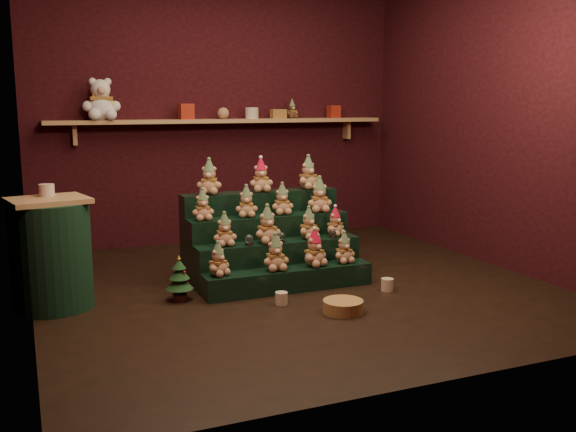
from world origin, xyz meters
name	(u,v)px	position (x,y,z in m)	size (l,w,h in m)	color
ground	(294,286)	(0.00, 0.00, 0.00)	(4.00, 4.00, 0.00)	black
back_wall	(219,111)	(0.00, 2.05, 1.40)	(4.00, 0.10, 2.80)	black
front_wall	(458,120)	(0.00, -2.05, 1.40)	(4.00, 0.10, 2.80)	black
left_wall	(10,116)	(-2.05, 0.00, 1.40)	(0.10, 4.00, 2.80)	black
right_wall	(501,113)	(2.05, 0.00, 1.40)	(0.10, 4.00, 2.80)	black
back_shelf	(224,121)	(0.00, 1.87, 1.29)	(3.60, 0.26, 0.24)	tan
riser_tier_front	(289,279)	(-0.08, -0.09, 0.09)	(1.40, 0.22, 0.18)	black
riser_tier_midfront	(279,262)	(-0.08, 0.13, 0.18)	(1.40, 0.22, 0.36)	black
riser_tier_midback	(269,246)	(-0.08, 0.35, 0.27)	(1.40, 0.22, 0.54)	black
riser_tier_back	(260,231)	(-0.08, 0.57, 0.36)	(1.40, 0.22, 0.72)	black
teddy_0	(218,259)	(-0.66, -0.08, 0.31)	(0.19, 0.17, 0.26)	tan
teddy_1	(275,252)	(-0.20, -0.10, 0.32)	(0.21, 0.19, 0.29)	tan
teddy_2	(314,248)	(0.14, -0.10, 0.33)	(0.21, 0.19, 0.30)	tan
teddy_3	(344,248)	(0.41, -0.09, 0.31)	(0.18, 0.16, 0.26)	tan
teddy_4	(225,230)	(-0.54, 0.13, 0.49)	(0.19, 0.17, 0.26)	tan
teddy_5	(267,224)	(-0.19, 0.11, 0.51)	(0.22, 0.20, 0.31)	tan
teddy_6	(309,223)	(0.19, 0.12, 0.49)	(0.19, 0.17, 0.26)	tan
teddy_7	(335,222)	(0.45, 0.15, 0.48)	(0.18, 0.16, 0.25)	tan
teddy_8	(203,205)	(-0.66, 0.35, 0.67)	(0.18, 0.16, 0.26)	tan
teddy_9	(246,201)	(-0.28, 0.36, 0.67)	(0.19, 0.17, 0.26)	tan
teddy_10	(282,199)	(0.05, 0.36, 0.67)	(0.19, 0.17, 0.26)	tan
teddy_11	(319,195)	(0.39, 0.35, 0.69)	(0.22, 0.19, 0.30)	tan
teddy_12	(209,177)	(-0.54, 0.57, 0.87)	(0.21, 0.19, 0.30)	tan
teddy_13	(261,175)	(-0.08, 0.55, 0.86)	(0.21, 0.18, 0.29)	tan
teddy_14	(308,173)	(0.38, 0.56, 0.87)	(0.21, 0.19, 0.29)	tan
snow_globe_a	(249,240)	(-0.36, 0.07, 0.41)	(0.07, 0.07, 0.09)	black
snow_globe_b	(281,237)	(-0.08, 0.07, 0.40)	(0.07, 0.07, 0.09)	black
snow_globe_c	(333,233)	(0.39, 0.07, 0.40)	(0.06, 0.06, 0.08)	black
side_table	(51,254)	(-1.84, 0.17, 0.40)	(0.61, 0.57, 0.82)	tan
table_ornament	(47,190)	(-1.84, 0.27, 0.86)	(0.11, 0.11, 0.09)	beige
mini_christmas_tree	(179,279)	(-0.95, -0.02, 0.17)	(0.21, 0.21, 0.36)	#452618
mug_left	(281,298)	(-0.28, -0.41, 0.05)	(0.09, 0.09, 0.09)	#CAB695
mug_right	(387,285)	(0.64, -0.41, 0.05)	(0.10, 0.10, 0.10)	#CAB695
wicker_basket	(343,306)	(0.06, -0.76, 0.05)	(0.29, 0.29, 0.09)	olive
white_bear	(101,94)	(-1.25, 1.84, 1.57)	(0.36, 0.33, 0.51)	white
brown_bear	(292,109)	(0.77, 1.84, 1.42)	(0.14, 0.13, 0.20)	#4D3019
gift_tin_red_a	(186,112)	(-0.40, 1.85, 1.40)	(0.14, 0.14, 0.16)	#AD2E1A
gift_tin_cream	(252,113)	(0.31, 1.85, 1.38)	(0.14, 0.14, 0.12)	beige
gift_tin_red_b	(334,112)	(1.28, 1.85, 1.39)	(0.12, 0.12, 0.14)	#AD2E1A
shelf_plush_ball	(223,113)	(-0.01, 1.85, 1.38)	(0.12, 0.12, 0.12)	tan
scarf_gift_box	(278,114)	(0.61, 1.85, 1.37)	(0.16, 0.10, 0.10)	#C4531B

